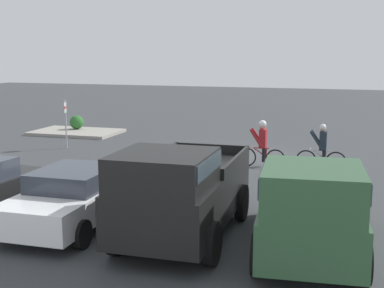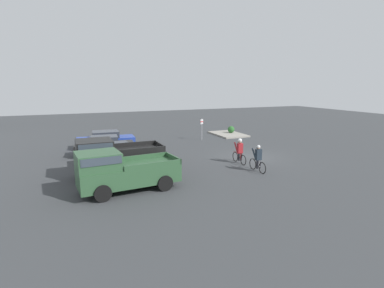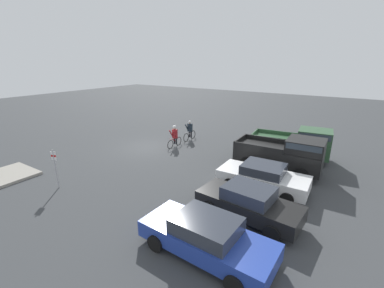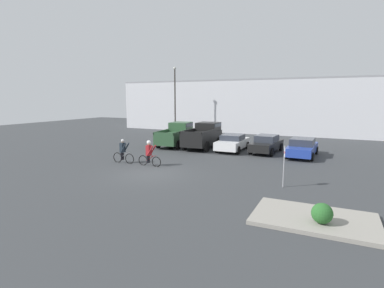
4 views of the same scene
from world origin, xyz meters
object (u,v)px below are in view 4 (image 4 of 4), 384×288
Objects in this scene: sedan_2 at (302,147)px; pickup_truck_0 at (177,134)px; cyclist_1 at (123,151)px; cyclist_0 at (149,152)px; lamppost at (175,96)px; pickup_truck_1 at (204,135)px; sedan_1 at (266,144)px; shrub at (322,213)px; sedan_0 at (233,142)px; fire_lane_sign at (284,162)px.

pickup_truck_0 is at bearing 176.92° from sedan_2.
cyclist_1 is (-10.91, -7.78, 0.12)m from sedan_2.
cyclist_0 is 18.82m from lamppost.
cyclist_0 is (-8.77, -7.78, 0.20)m from sedan_2.
lamppost is at bearing 113.28° from cyclist_0.
cyclist_1 is at bearing -106.88° from pickup_truck_1.
cyclist_0 is at bearing -138.45° from sedan_2.
pickup_truck_1 is 5.62m from sedan_1.
cyclist_1 reaches higher than sedan_2.
cyclist_0 is at bearing 152.84° from shrub.
shrub is at bearing -60.72° from sedan_0.
sedan_1 is 16.36m from lamppost.
sedan_2 is 18.91m from lamppost.
pickup_truck_1 reaches higher than pickup_truck_0.
shrub is (7.51, -13.40, -0.20)m from sedan_0.
pickup_truck_1 reaches higher than sedan_1.
pickup_truck_0 is 2.92× the size of cyclist_1.
lamppost is at bearing 128.72° from shrub.
sedan_2 is 13.40m from cyclist_1.
pickup_truck_1 is 17.18m from shrub.
pickup_truck_1 is at bearing 87.44° from cyclist_0.
cyclist_0 is (2.47, -8.38, -0.20)m from pickup_truck_0.
shrub is (1.95, -4.34, -0.77)m from fire_lane_sign.
pickup_truck_1 is 2.33× the size of fire_lane_sign.
sedan_2 is at bearing -29.67° from lamppost.
pickup_truck_0 is 8.45m from sedan_1.
fire_lane_sign is at bearing -48.24° from pickup_truck_1.
sedan_0 is at bearing -6.50° from pickup_truck_1.
pickup_truck_1 is 12.57m from fire_lane_sign.
sedan_2 is 13.40m from shrub.
lamppost is at bearing 131.57° from fire_lane_sign.
sedan_1 is 2.54× the size of cyclist_1.
fire_lane_sign reaches higher than shrub.
lamppost reaches higher than cyclist_1.
pickup_truck_0 is 5.67m from sedan_0.
fire_lane_sign is at bearing -40.35° from pickup_truck_0.
cyclist_0 reaches higher than cyclist_1.
shrub is (13.15, -13.86, -0.59)m from pickup_truck_0.
pickup_truck_1 is 8.62m from cyclist_1.
pickup_truck_1 reaches higher than fire_lane_sign.
cyclist_0 is (-3.17, -7.91, 0.19)m from sedan_0.
pickup_truck_0 is 10.45m from lamppost.
lamppost is (-16.02, 18.06, 3.45)m from fire_lane_sign.
pickup_truck_0 is at bearing 139.65° from fire_lane_sign.
sedan_2 is at bearing 35.51° from cyclist_1.
fire_lane_sign is (-0.04, -8.91, 0.58)m from sedan_2.
fire_lane_sign is (2.76, -9.34, 0.55)m from sedan_1.
pickup_truck_0 reaches higher than sedan_0.
shrub is (10.68, -5.48, -0.39)m from cyclist_0.
sedan_0 is at bearing -40.75° from lamppost.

